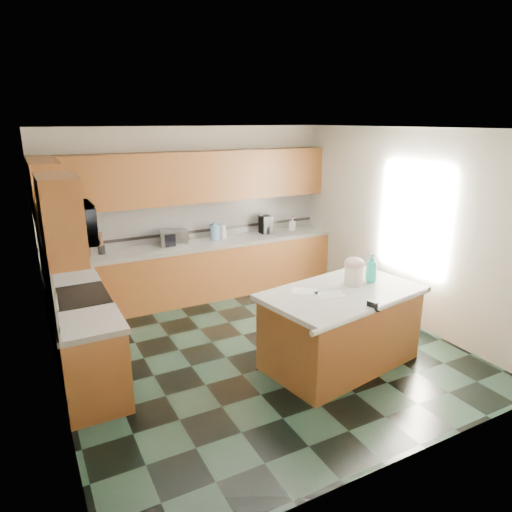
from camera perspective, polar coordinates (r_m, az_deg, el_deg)
floor at (r=5.90m, az=0.30°, el=-11.55°), size 4.60×4.60×0.00m
ceiling at (r=5.20m, az=0.35°, el=15.67°), size 4.60×4.60×0.00m
wall_back at (r=7.47m, az=-8.13°, el=5.38°), size 4.60×0.04×2.70m
wall_front at (r=3.64m, az=17.98°, el=-7.55°), size 4.60×0.04×2.70m
wall_left at (r=4.81m, az=-24.88°, el=-2.38°), size 0.04×4.60×2.70m
wall_right at (r=6.77m, az=17.94°, el=3.57°), size 0.04×4.60×2.70m
back_base_cab at (r=7.41m, az=-7.00°, el=-2.03°), size 4.60×0.60×0.86m
back_countertop at (r=7.28m, az=-7.12°, el=1.41°), size 4.60×0.64×0.06m
back_upper_cab at (r=7.21m, az=-7.81°, el=9.74°), size 4.60×0.33×0.78m
back_backsplash at (r=7.46m, az=-8.01°, el=4.47°), size 4.60×0.02×0.63m
back_accent_band at (r=7.50m, az=-7.94°, el=3.01°), size 4.60×0.01×0.05m
left_base_cab_rear at (r=6.35m, az=-21.77°, el=-6.42°), size 0.60×0.82×0.86m
left_counter_rear at (r=6.19m, az=-22.23°, el=-2.50°), size 0.64×0.82×0.06m
left_base_cab_front at (r=4.97m, az=-19.62°, el=-12.78°), size 0.60×0.72×0.86m
left_counter_front at (r=4.77m, az=-20.16°, el=-7.94°), size 0.64×0.72×0.06m
left_backsplash at (r=5.37m, az=-24.78°, el=-1.77°), size 0.02×2.30×0.63m
left_accent_band at (r=5.43m, az=-24.47°, el=-3.71°), size 0.01×2.30×0.05m
left_upper_cab_rear at (r=6.08m, az=-24.72°, el=7.11°), size 0.33×1.09×0.78m
left_upper_cab_front at (r=4.44m, az=-23.22°, el=4.26°), size 0.33×0.72×0.78m
range_body at (r=5.62m, az=-20.81°, el=-9.23°), size 0.60×0.76×0.88m
range_oven_door at (r=5.67m, az=-17.84°, el=-9.14°), size 0.02×0.68×0.55m
range_cooktop at (r=5.45m, az=-21.31°, el=-4.85°), size 0.62×0.78×0.04m
range_handle at (r=5.52m, az=-17.89°, el=-5.53°), size 0.02×0.66×0.02m
range_backguard at (r=5.39m, az=-24.18°, el=-4.05°), size 0.06×0.76×0.18m
microwave at (r=5.21m, az=-22.26°, el=3.70°), size 0.50×0.73×0.41m
island_base at (r=5.50m, az=10.50°, el=-9.05°), size 1.87×1.26×0.86m
island_top at (r=5.32m, az=10.76°, el=-4.58°), size 1.99×1.38×0.06m
island_bullnose at (r=4.94m, az=14.68°, el=-6.54°), size 1.82×0.36×0.06m
treat_jar at (r=5.49m, az=12.10°, el=-2.39°), size 0.27×0.27×0.23m
treat_jar_lid at (r=5.44m, az=12.19°, el=-0.91°), size 0.24×0.24×0.15m
treat_jar_knob at (r=5.43m, az=12.22°, el=-0.41°), size 0.08×0.03×0.03m
treat_jar_knob_end_l at (r=5.41m, az=11.90°, el=-0.47°), size 0.04×0.04×0.04m
treat_jar_knob_end_r at (r=5.45m, az=12.54°, el=-0.35°), size 0.04×0.04×0.04m
soap_bottle_island at (r=5.61m, az=14.24°, el=-1.44°), size 0.17×0.17×0.35m
paper_sheet_a at (r=5.18m, az=9.26°, el=-4.74°), size 0.35×0.29×0.00m
paper_sheet_b at (r=5.22m, az=6.15°, el=-4.40°), size 0.36×0.35×0.00m
clamp_body at (r=4.92m, az=14.32°, el=-6.10°), size 0.07×0.12×0.10m
clamp_handle at (r=4.88m, az=14.84°, el=-6.58°), size 0.02×0.08×0.02m
knife_block at (r=6.91m, az=-20.50°, el=0.80°), size 0.16×0.19×0.23m
utensil_crock at (r=6.98m, az=-18.74°, el=0.76°), size 0.10×0.10×0.13m
utensil_bundle at (r=6.94m, az=-18.86°, el=2.01°), size 0.06×0.06×0.19m
toaster_oven at (r=7.17m, az=-10.19°, el=2.25°), size 0.46×0.36×0.24m
toaster_oven_door at (r=7.05m, az=-9.86°, el=2.01°), size 0.37×0.01×0.20m
paper_towel at (r=7.50m, az=-4.15°, el=3.12°), size 0.11×0.11×0.24m
paper_towel_base at (r=7.53m, az=-4.13°, el=2.30°), size 0.16×0.16×0.01m
water_jug at (r=7.40m, az=-5.14°, el=2.98°), size 0.15×0.15×0.25m
water_jug_neck at (r=7.37m, az=-5.17°, el=4.07°), size 0.07×0.07×0.04m
coffee_maker at (r=7.82m, az=1.22°, el=3.96°), size 0.18×0.20×0.30m
coffee_carafe at (r=7.80m, az=1.38°, el=3.26°), size 0.12×0.12×0.12m
soap_bottle_back at (r=8.06m, az=4.58°, el=4.04°), size 0.15×0.15×0.23m
soap_back_cap at (r=8.03m, az=4.60°, el=4.94°), size 0.02×0.02×0.03m
window_light_proxy at (r=6.59m, az=19.10°, el=4.45°), size 0.02×1.40×1.10m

